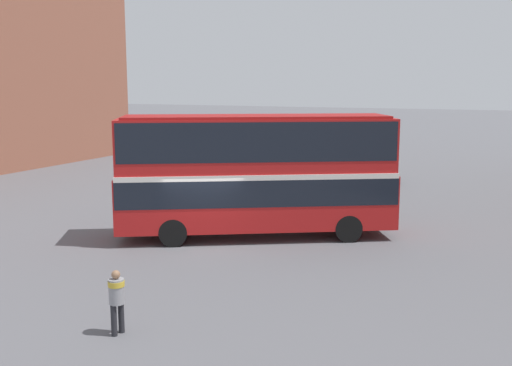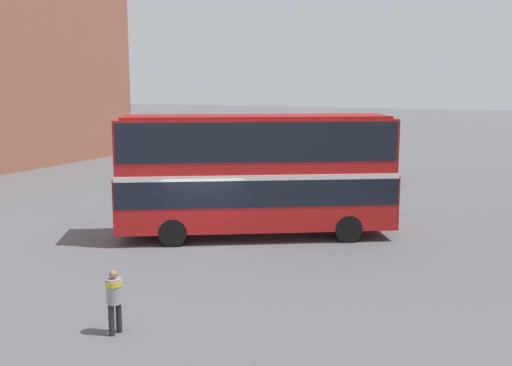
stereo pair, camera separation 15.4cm
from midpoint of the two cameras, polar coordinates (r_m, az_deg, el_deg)
The scene contains 4 objects.
ground_plane at distance 22.00m, azimuth -4.56°, elevation -5.98°, with size 240.00×240.00×0.00m, color #5B5B60.
double_decker_bus at distance 22.68m, azimuth 0.20°, elevation 1.42°, with size 10.32×7.34×4.67m.
pedestrian_foreground at distance 14.63m, azimuth -13.05°, elevation -10.35°, with size 0.44×0.44×1.57m.
parked_car_kerb_near at distance 36.65m, azimuth 9.55°, elevation 1.39°, with size 4.65×1.96×1.47m.
Camera 2 is at (10.41, -18.47, 5.88)m, focal length 42.00 mm.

